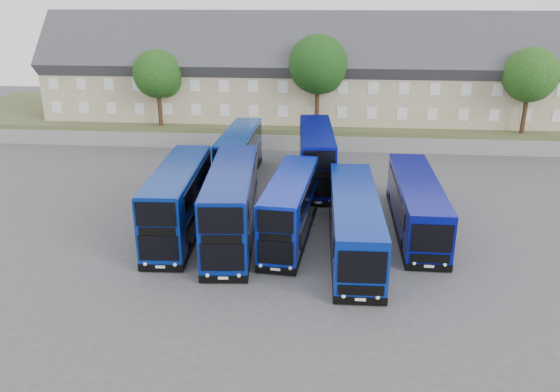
{
  "coord_description": "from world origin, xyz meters",
  "views": [
    {
      "loc": [
        3.15,
        -28.93,
        14.81
      ],
      "look_at": [
        0.13,
        4.78,
        2.2
      ],
      "focal_mm": 35.0,
      "sensor_mm": 36.0,
      "label": 1
    }
  ],
  "objects": [
    {
      "name": "coach_east_b",
      "position": [
        9.11,
        5.26,
        1.67
      ],
      "size": [
        2.72,
        12.52,
        3.42
      ],
      "rotation": [
        0.0,
        0.0,
        -0.01
      ],
      "color": "#060B78",
      "rests_on": "ground"
    },
    {
      "name": "coach_east_a",
      "position": [
        4.91,
        1.6,
        1.74
      ],
      "size": [
        3.0,
        13.06,
        3.56
      ],
      "rotation": [
        0.0,
        0.0,
        0.02
      ],
      "color": "navy",
      "rests_on": "ground"
    },
    {
      "name": "terrace_row",
      "position": [
        0.0,
        30.0,
        6.6
      ],
      "size": [
        54.0,
        10.4,
        11.2
      ],
      "color": "tan",
      "rests_on": "earth_bank"
    },
    {
      "name": "tree_east",
      "position": [
        22.15,
        25.1,
        7.39
      ],
      "size": [
        5.12,
        5.12,
        8.16
      ],
      "color": "#382314",
      "rests_on": "earth_bank"
    },
    {
      "name": "earth_bank",
      "position": [
        0.0,
        34.0,
        1.0
      ],
      "size": [
        80.0,
        20.0,
        2.0
      ],
      "primitive_type": "cube",
      "color": "#48542F",
      "rests_on": "ground"
    },
    {
      "name": "dd_rear_right",
      "position": [
        2.26,
        14.08,
        2.22
      ],
      "size": [
        3.32,
        11.5,
        4.52
      ],
      "rotation": [
        0.0,
        0.0,
        0.06
      ],
      "color": "#070887",
      "rests_on": "ground"
    },
    {
      "name": "ground",
      "position": [
        0.0,
        0.0,
        0.0
      ],
      "size": [
        120.0,
        120.0,
        0.0
      ],
      "primitive_type": "plane",
      "color": "#454449",
      "rests_on": "ground"
    },
    {
      "name": "dd_front_left",
      "position": [
        -6.28,
        3.18,
        2.18
      ],
      "size": [
        3.13,
        11.28,
        4.44
      ],
      "rotation": [
        0.0,
        0.0,
        0.05
      ],
      "color": "navy",
      "rests_on": "ground"
    },
    {
      "name": "tree_mid",
      "position": [
        2.15,
        25.6,
        8.07
      ],
      "size": [
        5.76,
        5.76,
        9.18
      ],
      "color": "#382314",
      "rests_on": "earth_bank"
    },
    {
      "name": "dd_front_mid",
      "position": [
        -2.7,
        2.49,
        2.28
      ],
      "size": [
        3.61,
        11.86,
        4.65
      ],
      "rotation": [
        0.0,
        0.0,
        0.08
      ],
      "color": "navy",
      "rests_on": "ground"
    },
    {
      "name": "tree_west",
      "position": [
        -13.85,
        25.1,
        7.05
      ],
      "size": [
        4.8,
        4.8,
        7.65
      ],
      "color": "#382314",
      "rests_on": "earth_bank"
    },
    {
      "name": "retaining_wall",
      "position": [
        0.0,
        24.0,
        0.75
      ],
      "size": [
        70.0,
        0.4,
        1.5
      ],
      "primitive_type": "cube",
      "color": "slate",
      "rests_on": "ground"
    },
    {
      "name": "dd_rear_left",
      "position": [
        -4.19,
        14.7,
        2.01
      ],
      "size": [
        2.58,
        10.34,
        4.09
      ],
      "rotation": [
        0.0,
        0.0,
        -0.02
      ],
      "color": "navy",
      "rests_on": "ground"
    },
    {
      "name": "dd_front_right",
      "position": [
        0.93,
        2.97,
        1.99
      ],
      "size": [
        3.23,
        10.36,
        4.05
      ],
      "rotation": [
        0.0,
        0.0,
        -0.09
      ],
      "color": "#081DA4",
      "rests_on": "ground"
    }
  ]
}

